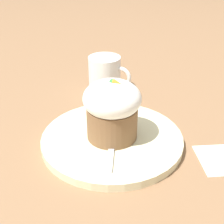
# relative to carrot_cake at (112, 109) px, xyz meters

# --- Properties ---
(ground_plane) EXTENTS (4.00, 4.00, 0.00)m
(ground_plane) POSITION_rel_carrot_cake_xyz_m (0.00, -0.00, -0.07)
(ground_plane) COLOR #846042
(dessert_plate) EXTENTS (0.27, 0.27, 0.02)m
(dessert_plate) POSITION_rel_carrot_cake_xyz_m (0.00, -0.00, -0.07)
(dessert_plate) COLOR beige
(dessert_plate) RESTS_ON ground_plane
(carrot_cake) EXTENTS (0.10, 0.10, 0.12)m
(carrot_cake) POSITION_rel_carrot_cake_xyz_m (0.00, 0.00, 0.00)
(carrot_cake) COLOR brown
(carrot_cake) RESTS_ON dessert_plate
(spoon) EXTENTS (0.06, 0.12, 0.01)m
(spoon) POSITION_rel_carrot_cake_xyz_m (0.01, -0.02, -0.06)
(spoon) COLOR silver
(spoon) RESTS_ON dessert_plate
(coffee_cup) EXTENTS (0.11, 0.08, 0.09)m
(coffee_cup) POSITION_rel_carrot_cake_xyz_m (-0.11, 0.20, -0.03)
(coffee_cup) COLOR white
(coffee_cup) RESTS_ON ground_plane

